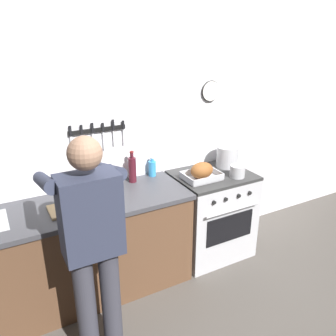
% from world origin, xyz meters
% --- Properties ---
extents(ground_plane, '(8.00, 8.00, 0.00)m').
position_xyz_m(ground_plane, '(0.00, 0.00, 0.00)').
color(ground_plane, '#4C4742').
extents(wall_back, '(6.00, 0.13, 2.60)m').
position_xyz_m(wall_back, '(0.00, 1.35, 1.30)').
color(wall_back, silver).
rests_on(wall_back, ground).
extents(counter_block, '(2.03, 0.65, 0.90)m').
position_xyz_m(counter_block, '(-1.21, 0.99, 0.46)').
color(counter_block, brown).
rests_on(counter_block, ground).
extents(stove, '(0.76, 0.67, 0.90)m').
position_xyz_m(stove, '(0.22, 0.99, 0.45)').
color(stove, '#BCBCC1').
rests_on(stove, ground).
extents(person_cook, '(0.51, 0.63, 1.66)m').
position_xyz_m(person_cook, '(-1.20, 0.35, 0.95)').
color(person_cook, '#383842').
rests_on(person_cook, ground).
extents(roasting_pan, '(0.35, 0.26, 0.17)m').
position_xyz_m(roasting_pan, '(0.05, 0.94, 0.97)').
color(roasting_pan, '#B7B7BC').
rests_on(roasting_pan, stove).
extents(stock_pot, '(0.23, 0.23, 0.22)m').
position_xyz_m(stock_pot, '(0.47, 1.10, 1.01)').
color(stock_pot, '#B7B7BC').
rests_on(stock_pot, stove).
extents(saucepan, '(0.15, 0.15, 0.12)m').
position_xyz_m(saucepan, '(0.39, 0.82, 0.96)').
color(saucepan, '#B7B7BC').
rests_on(saucepan, stove).
extents(cutting_board, '(0.36, 0.24, 0.02)m').
position_xyz_m(cutting_board, '(-1.19, 0.93, 0.91)').
color(cutting_board, tan).
rests_on(cutting_board, counter_block).
extents(bottle_wine_red, '(0.07, 0.07, 0.30)m').
position_xyz_m(bottle_wine_red, '(-0.55, 1.20, 1.03)').
color(bottle_wine_red, '#47141E').
rests_on(bottle_wine_red, counter_block).
extents(bottle_vinegar, '(0.06, 0.06, 0.24)m').
position_xyz_m(bottle_vinegar, '(-0.89, 1.17, 1.00)').
color(bottle_vinegar, '#997F4C').
rests_on(bottle_vinegar, counter_block).
extents(bottle_dish_soap, '(0.07, 0.07, 0.20)m').
position_xyz_m(bottle_dish_soap, '(-0.33, 1.24, 0.98)').
color(bottle_dish_soap, '#338CCC').
rests_on(bottle_dish_soap, counter_block).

